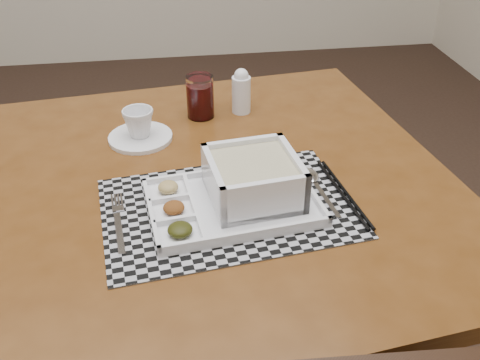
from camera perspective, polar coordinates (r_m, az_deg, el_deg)
name	(u,v)px	position (r m, az deg, el deg)	size (l,w,h in m)	color
dining_table	(216,207)	(1.17, -2.60, -2.90)	(1.10, 1.10, 0.74)	#4C290D
placemat	(228,208)	(1.03, -1.30, -2.98)	(0.48, 0.32, 0.00)	#9C9CA3
serving_tray	(246,187)	(1.03, 0.60, -0.78)	(0.34, 0.26, 0.09)	white
fork	(120,221)	(1.02, -12.71, -4.24)	(0.04, 0.19, 0.00)	silver
spoon	(312,179)	(1.12, 7.72, 0.15)	(0.04, 0.18, 0.01)	silver
chopsticks	(344,193)	(1.09, 11.04, -1.40)	(0.05, 0.24, 0.01)	black
saucer	(140,137)	(1.28, -10.57, 4.48)	(0.15, 0.15, 0.01)	white
cup	(139,123)	(1.26, -10.75, 6.01)	(0.07, 0.07, 0.07)	white
juice_glass	(200,98)	(1.35, -4.27, 8.70)	(0.07, 0.07, 0.11)	white
creamer_bottle	(241,91)	(1.37, 0.14, 9.43)	(0.05, 0.05, 0.12)	white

